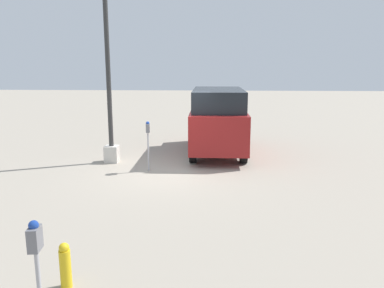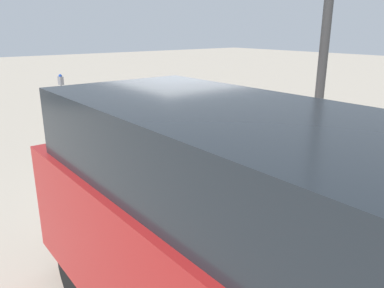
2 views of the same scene
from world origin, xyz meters
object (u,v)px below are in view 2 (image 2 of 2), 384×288
Objects in this scene: parking_meter_far at (61,87)px; lamp_post at (319,97)px; parking_meter_near at (216,138)px; parked_van at (226,229)px; fire_hydrant at (85,117)px.

parking_meter_far is 8.60m from lamp_post.
parking_meter_near is 3.32m from parked_van.
parked_van reaches higher than parking_meter_far.
lamp_post reaches higher than parked_van.
parked_van is at bearing -66.76° from lamp_post.
parking_meter_near is 0.99× the size of parking_meter_far.
parked_van is (1.52, -3.55, -0.57)m from lamp_post.
lamp_post is 1.26× the size of parked_van.
parking_meter_far reaches higher than fire_hydrant.
parking_meter_far is 1.46m from fire_hydrant.
lamp_post reaches higher than parking_meter_far.
fire_hydrant is (-6.22, 0.15, -0.79)m from parking_meter_near.
parked_van is at bearing -18.70° from parking_meter_far.
lamp_post is 8.53× the size of fire_hydrant.
parking_meter_near is at bearing -1.38° from fire_hydrant.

